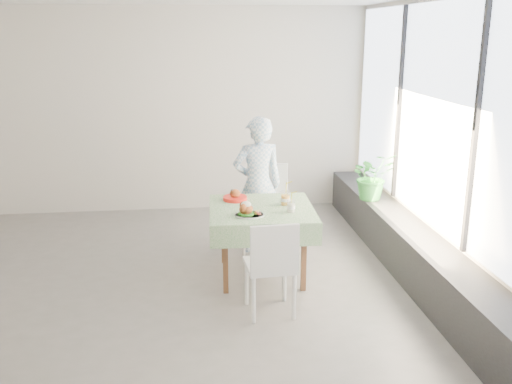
{
  "coord_description": "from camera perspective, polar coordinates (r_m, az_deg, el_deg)",
  "views": [
    {
      "loc": [
        0.54,
        -5.43,
        2.45
      ],
      "look_at": [
        1.2,
        0.08,
        0.89
      ],
      "focal_mm": 40.0,
      "sensor_mm": 36.0,
      "label": 1
    }
  ],
  "objects": [
    {
      "name": "juice_cup_lemonade",
      "position": [
        5.61,
        3.51,
        -1.46
      ],
      "size": [
        0.09,
        0.09,
        0.24
      ],
      "color": "white",
      "rests_on": "cafe_table"
    },
    {
      "name": "chair_far",
      "position": [
        6.59,
        0.85,
        -3.28
      ],
      "size": [
        0.59,
        0.59,
        0.99
      ],
      "color": "white",
      "rests_on": "ground"
    },
    {
      "name": "second_dish",
      "position": [
        6.01,
        -2.12,
        -0.5
      ],
      "size": [
        0.25,
        0.25,
        0.12
      ],
      "color": "red",
      "rests_on": "cafe_table"
    },
    {
      "name": "potted_plant",
      "position": [
        6.97,
        11.55,
        1.58
      ],
      "size": [
        0.57,
        0.52,
        0.57
      ],
      "primitive_type": "imported",
      "rotation": [
        0.0,
        0.0,
        0.14
      ],
      "color": "#26732B",
      "rests_on": "window_ledge"
    },
    {
      "name": "window_pane",
      "position": [
        6.0,
        17.33,
        7.32
      ],
      "size": [
        0.01,
        4.8,
        2.18
      ],
      "primitive_type": "cube",
      "color": "#D1E0F9",
      "rests_on": "ground"
    },
    {
      "name": "cafe_table",
      "position": [
        5.85,
        0.55,
        -4.2
      ],
      "size": [
        1.08,
        1.08,
        0.74
      ],
      "color": "brown",
      "rests_on": "ground"
    },
    {
      "name": "chair_near",
      "position": [
        5.17,
        1.42,
        -9.21
      ],
      "size": [
        0.45,
        0.45,
        0.89
      ],
      "color": "white",
      "rests_on": "ground"
    },
    {
      "name": "wall_back",
      "position": [
        8.01,
        -10.68,
        7.9
      ],
      "size": [
        6.0,
        0.02,
        2.8
      ],
      "primitive_type": "cube",
      "color": "beige",
      "rests_on": "ground"
    },
    {
      "name": "wall_right",
      "position": [
        6.05,
        17.4,
        4.97
      ],
      "size": [
        0.02,
        5.0,
        2.8
      ],
      "primitive_type": "cube",
      "color": "beige",
      "rests_on": "ground"
    },
    {
      "name": "juice_cup_orange",
      "position": [
        5.83,
        2.96,
        -0.67
      ],
      "size": [
        0.1,
        0.1,
        0.29
      ],
      "color": "white",
      "rests_on": "cafe_table"
    },
    {
      "name": "window_ledge",
      "position": [
        6.28,
        14.87,
        -5.39
      ],
      "size": [
        0.4,
        4.8,
        0.5
      ],
      "primitive_type": "cube",
      "color": "black",
      "rests_on": "ground"
    },
    {
      "name": "wall_front",
      "position": [
        3.16,
        -16.31,
        -4.43
      ],
      "size": [
        6.0,
        0.02,
        2.8
      ],
      "primitive_type": "cube",
      "color": "beige",
      "rests_on": "ground"
    },
    {
      "name": "diner",
      "position": [
        6.46,
        0.18,
        0.73
      ],
      "size": [
        0.62,
        0.45,
        1.57
      ],
      "primitive_type": "imported",
      "rotation": [
        0.0,
        0.0,
        3.27
      ],
      "color": "#80A9CD",
      "rests_on": "ground"
    },
    {
      "name": "floor",
      "position": [
        5.98,
        -11.5,
        -8.84
      ],
      "size": [
        6.0,
        6.0,
        0.0
      ],
      "primitive_type": "plane",
      "color": "#5F5B5A",
      "rests_on": "ground"
    },
    {
      "name": "main_dish",
      "position": [
        5.49,
        -0.83,
        -1.92
      ],
      "size": [
        0.29,
        0.29,
        0.15
      ],
      "color": "white",
      "rests_on": "cafe_table"
    }
  ]
}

